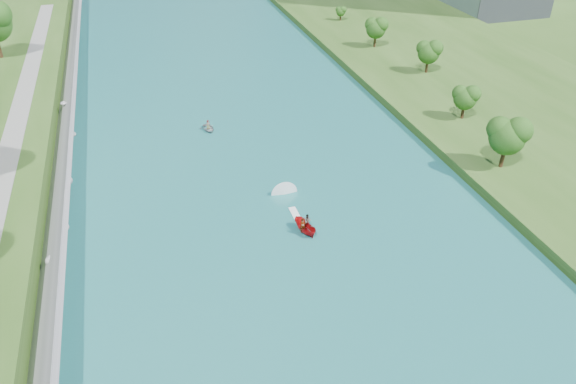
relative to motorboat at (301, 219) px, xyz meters
name	(u,v)px	position (x,y,z in m)	size (l,w,h in m)	color
ground	(317,305)	(-2.66, -13.94, -0.74)	(260.00, 260.00, 0.00)	#2D5119
river_water	(267,201)	(-2.66, 6.06, -0.69)	(55.00, 240.00, 0.10)	#1A645E
riprap_bank	(56,229)	(-28.51, 4.89, 1.05)	(3.54, 236.00, 4.05)	slate
motorboat	(301,219)	(0.00, 0.00, 0.00)	(3.60, 18.83, 2.20)	#AE0D10
raft	(208,128)	(-6.53, 29.08, -0.25)	(2.88, 3.64, 1.73)	gray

